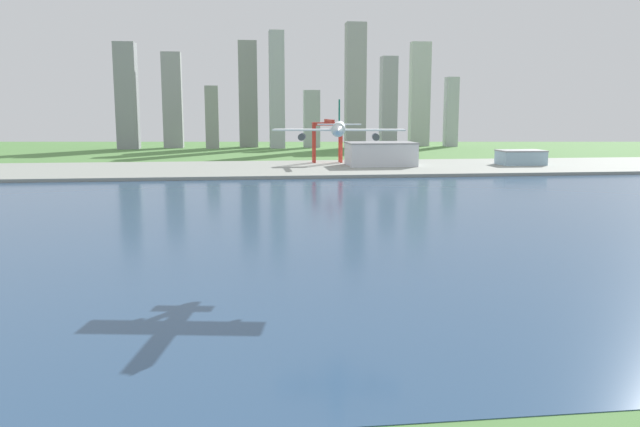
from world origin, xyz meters
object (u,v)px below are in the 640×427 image
(airplane_landing, at_px, (339,129))
(warehouse_main, at_px, (380,154))
(port_crane_red, at_px, (328,131))
(warehouse_annex, at_px, (521,157))

(airplane_landing, bearing_deg, warehouse_main, 75.32)
(port_crane_red, relative_size, warehouse_annex, 1.26)
(airplane_landing, xyz_separation_m, warehouse_annex, (208.41, 326.60, -33.97))
(warehouse_annex, bearing_deg, warehouse_main, 176.55)
(airplane_landing, relative_size, port_crane_red, 0.94)
(port_crane_red, xyz_separation_m, warehouse_annex, (161.45, -40.26, -21.72))
(airplane_landing, distance_m, port_crane_red, 370.05)
(warehouse_main, relative_size, warehouse_annex, 1.51)
(port_crane_red, bearing_deg, warehouse_annex, -14.00)
(airplane_landing, height_order, warehouse_annex, airplane_landing)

